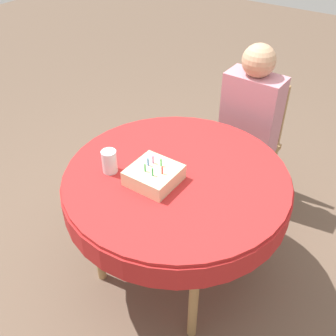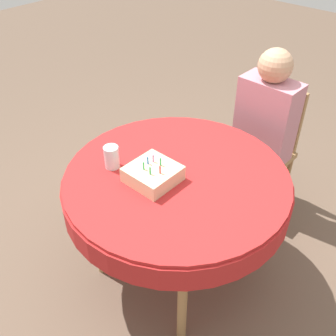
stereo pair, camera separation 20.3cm
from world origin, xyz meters
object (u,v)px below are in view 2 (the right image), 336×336
chair (266,145)px  person (264,120)px  drinking_glass (112,157)px  birthday_cake (153,174)px

chair → person: 0.25m
chair → person: bearing=-90.0°
person → drinking_glass: 1.09m
birthday_cake → drinking_glass: drinking_glass is taller
person → birthday_cake: (-0.09, -0.97, 0.08)m
chair → birthday_cake: (-0.09, -1.06, 0.32)m
person → drinking_glass: (-0.33, -1.03, 0.10)m
chair → person: size_ratio=0.75×
chair → drinking_glass: bearing=-105.3°
chair → person: (-0.00, -0.09, 0.24)m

